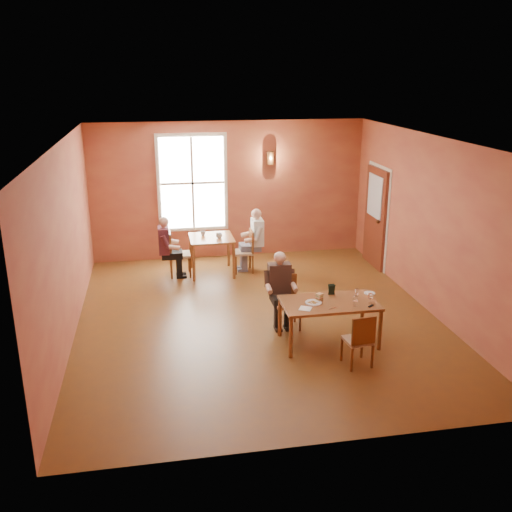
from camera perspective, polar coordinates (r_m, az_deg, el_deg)
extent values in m
cube|color=brown|center=(9.77, 0.21, -6.22)|extent=(6.00, 7.00, 0.01)
cube|color=brown|center=(12.61, -2.71, 6.58)|extent=(6.00, 0.04, 3.00)
cube|color=brown|center=(6.06, 6.35, -6.76)|extent=(6.00, 0.04, 3.00)
cube|color=brown|center=(9.21, -18.46, 1.22)|extent=(0.04, 7.00, 3.00)
cube|color=brown|center=(10.22, 17.02, 3.00)|extent=(0.04, 7.00, 3.00)
cube|color=white|center=(8.96, 0.23, 11.53)|extent=(6.00, 7.00, 0.04)
cube|color=white|center=(12.45, -6.38, 7.27)|extent=(1.36, 0.10, 1.96)
cube|color=maroon|center=(12.33, 11.80, 3.78)|extent=(0.12, 1.04, 2.10)
cylinder|color=brown|center=(12.54, 1.44, 9.77)|extent=(0.16, 0.16, 0.28)
cylinder|color=white|center=(8.66, 5.77, -4.62)|extent=(0.30, 0.30, 0.03)
cube|color=tan|center=(8.74, 6.37, -4.17)|extent=(0.12, 0.11, 0.10)
cube|color=black|center=(8.99, 7.56, -3.34)|extent=(0.11, 0.06, 0.17)
cube|color=white|center=(8.53, 7.76, -5.18)|extent=(0.17, 0.08, 0.00)
cube|color=white|center=(8.46, 4.97, -5.25)|extent=(0.23, 0.23, 0.01)
cylinder|color=white|center=(9.16, 11.30, -3.66)|extent=(0.21, 0.21, 0.01)
cube|color=black|center=(8.68, 11.41, -4.91)|extent=(0.11, 0.09, 0.01)
imported|color=silver|center=(11.56, -3.71, 2.05)|extent=(0.15, 0.15, 0.10)
imported|color=silver|center=(11.76, -5.32, 2.27)|extent=(0.11, 0.11, 0.10)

